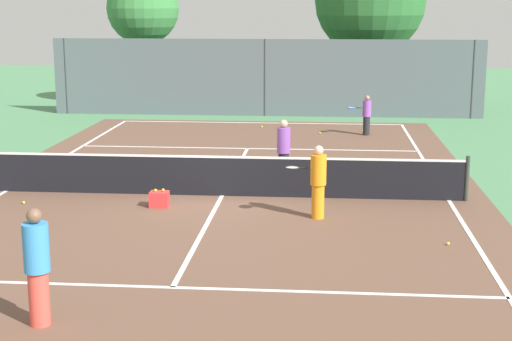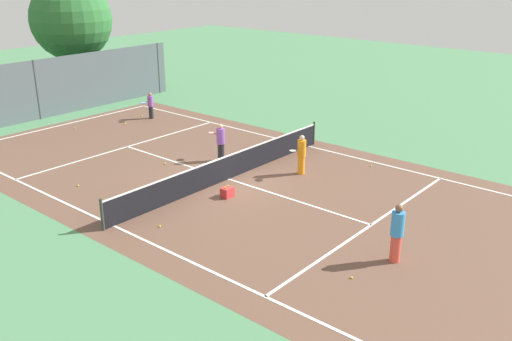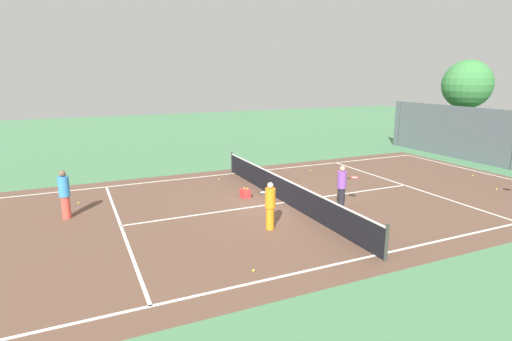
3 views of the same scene
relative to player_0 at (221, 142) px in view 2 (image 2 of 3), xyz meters
name	(u,v)px [view 2 (image 2 of 3)]	position (x,y,z in m)	size (l,w,h in m)	color
ground_plane	(228,179)	(-1.42, -1.75, -0.85)	(80.00, 80.00, 0.00)	#4C8456
court_surface	(228,179)	(-1.42, -1.75, -0.85)	(13.00, 25.00, 0.01)	brown
tennis_net	(228,167)	(-1.42, -1.75, -0.34)	(11.90, 0.10, 1.10)	#333833
perimeter_fence	(37,90)	(-1.42, 12.25, 0.75)	(18.00, 0.12, 3.20)	#515B60
tree_1	(71,20)	(3.00, 15.22, 3.90)	(4.89, 4.89, 7.22)	brown
player_0	(221,142)	(0.00, 0.00, 0.00)	(0.38, 0.93, 1.65)	#232328
player_1	(150,105)	(2.55, 7.71, -0.11)	(0.89, 0.42, 1.43)	#232328
player_2	(301,154)	(0.93, -3.59, -0.01)	(0.92, 0.36, 1.63)	orange
player_3	(397,233)	(-3.07, -9.82, 0.06)	(0.38, 0.38, 1.78)	#E54C3F
ball_crate	(227,192)	(-2.74, -2.93, -0.67)	(0.43, 0.34, 0.43)	red
tennis_ball_0	(78,186)	(-5.71, 2.14, -0.82)	(0.07, 0.07, 0.07)	#CCE533
tennis_ball_1	(125,124)	(0.91, 7.85, -0.82)	(0.07, 0.07, 0.07)	#CCE533
tennis_ball_2	(75,128)	(-1.31, 9.13, -0.82)	(0.07, 0.07, 0.07)	#CCE533
tennis_ball_3	(165,164)	(-1.89, 1.48, -0.82)	(0.07, 0.07, 0.07)	#CCE533
tennis_ball_5	(142,116)	(2.48, 8.39, -0.82)	(0.07, 0.07, 0.07)	#CCE533
tennis_ball_6	(228,176)	(-1.23, -1.54, -0.82)	(0.07, 0.07, 0.07)	#CCE533
tennis_ball_7	(160,226)	(-6.00, -2.95, -0.82)	(0.07, 0.07, 0.07)	#CCE533
tennis_ball_8	(352,278)	(-4.71, -9.39, -0.82)	(0.07, 0.07, 0.07)	#CCE533
tennis_ball_9	(371,166)	(3.52, -5.36, -0.82)	(0.07, 0.07, 0.07)	#CCE533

